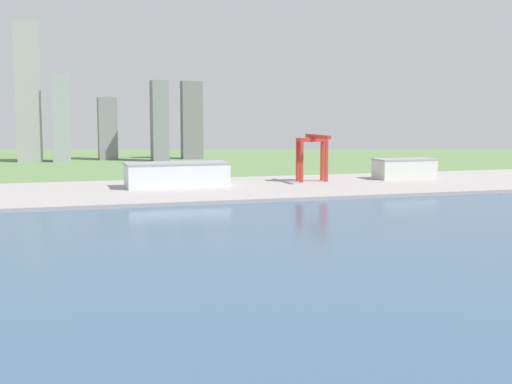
% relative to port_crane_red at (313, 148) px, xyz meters
% --- Properties ---
extents(ground_plane, '(2400.00, 2400.00, 0.00)m').
position_rel_port_crane_red_xyz_m(ground_plane, '(-115.71, -207.38, -28.01)').
color(ground_plane, '#5C7D4A').
extents(water_bay, '(840.00, 360.00, 0.15)m').
position_rel_port_crane_red_xyz_m(water_bay, '(-115.71, -267.38, -27.94)').
color(water_bay, '#385675').
rests_on(water_bay, ground).
extents(industrial_pier, '(840.00, 140.00, 2.50)m').
position_rel_port_crane_red_xyz_m(industrial_pier, '(-115.71, -17.38, -26.76)').
color(industrial_pier, '#9C9594').
rests_on(industrial_pier, ground).
extents(port_crane_red, '(22.17, 43.66, 35.39)m').
position_rel_port_crane_red_xyz_m(port_crane_red, '(0.00, 0.00, 0.00)').
color(port_crane_red, '#B72D23').
rests_on(port_crane_red, industrial_pier).
extents(warehouse_main, '(71.27, 29.55, 17.02)m').
position_rel_port_crane_red_xyz_m(warehouse_main, '(-103.58, -4.99, -16.98)').
color(warehouse_main, silver).
rests_on(warehouse_main, industrial_pier).
extents(warehouse_annex, '(46.47, 22.92, 15.62)m').
position_rel_port_crane_red_xyz_m(warehouse_annex, '(77.70, 2.64, -17.68)').
color(warehouse_annex, silver).
rests_on(warehouse_annex, industrial_pier).
extents(distant_skyline, '(308.14, 65.08, 155.49)m').
position_rel_port_crane_red_xyz_m(distant_skyline, '(-197.38, 318.47, 33.53)').
color(distant_skyline, gray).
rests_on(distant_skyline, ground).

